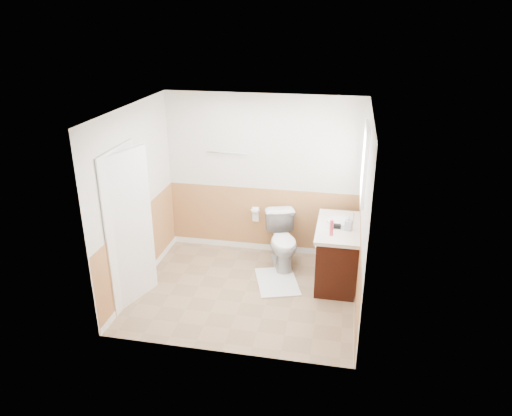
% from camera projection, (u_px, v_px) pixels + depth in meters
% --- Properties ---
extents(floor, '(3.00, 3.00, 0.00)m').
position_uv_depth(floor, '(245.00, 291.00, 6.63)').
color(floor, '#8C7051').
rests_on(floor, ground).
extents(ceiling, '(3.00, 3.00, 0.00)m').
position_uv_depth(ceiling, '(244.00, 110.00, 5.68)').
color(ceiling, white).
rests_on(ceiling, floor).
extents(wall_back, '(3.00, 0.00, 3.00)m').
position_uv_depth(wall_back, '(263.00, 176.00, 7.34)').
color(wall_back, silver).
rests_on(wall_back, floor).
extents(wall_front, '(3.00, 0.00, 3.00)m').
position_uv_depth(wall_front, '(218.00, 254.00, 4.98)').
color(wall_front, silver).
rests_on(wall_front, floor).
extents(wall_left, '(0.00, 3.00, 3.00)m').
position_uv_depth(wall_left, '(135.00, 199.00, 6.43)').
color(wall_left, silver).
rests_on(wall_left, floor).
extents(wall_right, '(0.00, 3.00, 3.00)m').
position_uv_depth(wall_right, '(364.00, 216.00, 5.89)').
color(wall_right, silver).
rests_on(wall_right, floor).
extents(wainscot_back, '(3.00, 0.00, 3.00)m').
position_uv_depth(wainscot_back, '(262.00, 221.00, 7.61)').
color(wainscot_back, '#BC814B').
rests_on(wainscot_back, floor).
extents(wainscot_front, '(3.00, 0.00, 3.00)m').
position_uv_depth(wainscot_front, '(220.00, 314.00, 5.27)').
color(wainscot_front, '#BC814B').
rests_on(wainscot_front, floor).
extents(wainscot_left, '(0.00, 2.60, 2.60)m').
position_uv_depth(wainscot_left, '(141.00, 249.00, 6.71)').
color(wainscot_left, '#BC814B').
rests_on(wainscot_left, floor).
extents(wainscot_right, '(0.00, 2.60, 2.60)m').
position_uv_depth(wainscot_right, '(358.00, 270.00, 6.18)').
color(wainscot_right, '#BC814B').
rests_on(wainscot_right, floor).
extents(toilet, '(0.67, 0.89, 0.80)m').
position_uv_depth(toilet, '(283.00, 241.00, 7.17)').
color(toilet, silver).
rests_on(toilet, floor).
extents(bath_mat, '(0.77, 0.93, 0.02)m').
position_uv_depth(bath_mat, '(277.00, 282.00, 6.84)').
color(bath_mat, silver).
rests_on(bath_mat, floor).
extents(vanity_cabinet, '(0.55, 1.10, 0.80)m').
position_uv_depth(vanity_cabinet, '(337.00, 255.00, 6.77)').
color(vanity_cabinet, black).
rests_on(vanity_cabinet, floor).
extents(vanity_knob_left, '(0.03, 0.03, 0.03)m').
position_uv_depth(vanity_knob_left, '(316.00, 247.00, 6.67)').
color(vanity_knob_left, silver).
rests_on(vanity_knob_left, vanity_cabinet).
extents(vanity_knob_right, '(0.03, 0.03, 0.03)m').
position_uv_depth(vanity_knob_right, '(317.00, 241.00, 6.85)').
color(vanity_knob_right, silver).
rests_on(vanity_knob_right, vanity_cabinet).
extents(countertop, '(0.60, 1.15, 0.05)m').
position_uv_depth(countertop, '(339.00, 228.00, 6.61)').
color(countertop, beige).
rests_on(countertop, vanity_cabinet).
extents(sink_basin, '(0.36, 0.36, 0.02)m').
position_uv_depth(sink_basin, '(340.00, 221.00, 6.73)').
color(sink_basin, silver).
rests_on(sink_basin, countertop).
extents(faucet, '(0.02, 0.02, 0.14)m').
position_uv_depth(faucet, '(353.00, 218.00, 6.67)').
color(faucet, silver).
rests_on(faucet, countertop).
extents(lotion_bottle, '(0.05, 0.05, 0.22)m').
position_uv_depth(lotion_bottle, '(332.00, 228.00, 6.28)').
color(lotion_bottle, '#E83C56').
rests_on(lotion_bottle, countertop).
extents(soap_dispenser, '(0.12, 0.12, 0.21)m').
position_uv_depth(soap_dispenser, '(349.00, 223.00, 6.44)').
color(soap_dispenser, '#9DA6B1').
rests_on(soap_dispenser, countertop).
extents(hair_dryer_body, '(0.14, 0.07, 0.07)m').
position_uv_depth(hair_dryer_body, '(336.00, 226.00, 6.51)').
color(hair_dryer_body, black).
rests_on(hair_dryer_body, countertop).
extents(hair_dryer_handle, '(0.03, 0.03, 0.07)m').
position_uv_depth(hair_dryer_handle, '(334.00, 227.00, 6.56)').
color(hair_dryer_handle, black).
rests_on(hair_dryer_handle, countertop).
extents(mirror_panel, '(0.02, 0.35, 0.90)m').
position_uv_depth(mirror_panel, '(363.00, 167.00, 6.78)').
color(mirror_panel, silver).
rests_on(mirror_panel, wall_right).
extents(window_frame, '(0.04, 0.80, 1.00)m').
position_uv_depth(window_frame, '(364.00, 163.00, 6.24)').
color(window_frame, white).
rests_on(window_frame, wall_right).
extents(window_glass, '(0.01, 0.70, 0.90)m').
position_uv_depth(window_glass, '(365.00, 163.00, 6.24)').
color(window_glass, white).
rests_on(window_glass, wall_right).
extents(door, '(0.29, 0.78, 2.04)m').
position_uv_depth(door, '(130.00, 229.00, 6.09)').
color(door, white).
rests_on(door, wall_left).
extents(door_frame, '(0.02, 0.92, 2.10)m').
position_uv_depth(door_frame, '(124.00, 228.00, 6.10)').
color(door_frame, white).
rests_on(door_frame, wall_left).
extents(door_knob, '(0.06, 0.06, 0.06)m').
position_uv_depth(door_knob, '(145.00, 224.00, 6.40)').
color(door_knob, silver).
rests_on(door_knob, door).
extents(towel_bar, '(0.62, 0.02, 0.02)m').
position_uv_depth(towel_bar, '(227.00, 153.00, 7.26)').
color(towel_bar, silver).
rests_on(towel_bar, wall_back).
extents(tp_holder_bar, '(0.14, 0.02, 0.02)m').
position_uv_depth(tp_holder_bar, '(255.00, 210.00, 7.50)').
color(tp_holder_bar, silver).
rests_on(tp_holder_bar, wall_back).
extents(tp_roll, '(0.10, 0.11, 0.11)m').
position_uv_depth(tp_roll, '(255.00, 210.00, 7.50)').
color(tp_roll, white).
rests_on(tp_roll, tp_holder_bar).
extents(tp_sheet, '(0.10, 0.01, 0.16)m').
position_uv_depth(tp_sheet, '(255.00, 217.00, 7.54)').
color(tp_sheet, white).
rests_on(tp_sheet, tp_roll).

